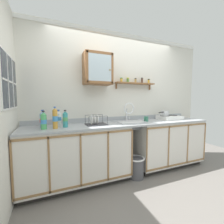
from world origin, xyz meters
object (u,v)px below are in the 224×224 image
object	(u,v)px
bottle_soda_green_2	(44,121)
dish_rack	(95,122)
mug	(146,119)
wall_cabinet	(98,69)
bottle_juice_amber_1	(55,118)
saucepan	(165,113)
bottle_detergent_teal_4	(65,119)
trash_bin	(136,167)
bottle_water_blue_3	(43,120)
bottle_opaque_white_0	(59,119)
hot_plate_stove	(170,118)
sink	(130,122)

from	to	relation	value
bottle_soda_green_2	dish_rack	bearing A→B (deg)	5.86
mug	wall_cabinet	bearing A→B (deg)	168.29
bottle_soda_green_2	bottle_juice_amber_1	bearing A→B (deg)	-5.06
saucepan	bottle_detergent_teal_4	world-z (taller)	bottle_detergent_teal_4
trash_bin	mug	bearing A→B (deg)	31.65
bottle_juice_amber_1	bottle_soda_green_2	xyz separation A→B (m)	(-0.15, 0.01, -0.03)
bottle_water_blue_3	trash_bin	xyz separation A→B (m)	(1.43, -0.28, -0.86)
bottle_opaque_white_0	bottle_water_blue_3	size ratio (longest dim) A/B	0.99
bottle_juice_amber_1	hot_plate_stove	bearing A→B (deg)	3.39
bottle_detergent_teal_4	mug	bearing A→B (deg)	1.29
bottle_opaque_white_0	dish_rack	distance (m)	0.57
saucepan	bottle_water_blue_3	bearing A→B (deg)	179.58
bottle_water_blue_3	dish_rack	bearing A→B (deg)	-5.66
bottle_detergent_teal_4	mug	xyz separation A→B (m)	(1.45, 0.03, -0.07)
bottle_detergent_teal_4	bottle_soda_green_2	bearing A→B (deg)	-171.13
dish_rack	wall_cabinet	bearing A→B (deg)	61.13
sink	bottle_opaque_white_0	distance (m)	1.24
hot_plate_stove	trash_bin	size ratio (longest dim) A/B	1.27
mug	wall_cabinet	xyz separation A→B (m)	(-0.88, 0.18, 0.88)
bottle_soda_green_2	bottle_water_blue_3	bearing A→B (deg)	95.89
bottle_detergent_teal_4	trash_bin	bearing A→B (deg)	-8.60
hot_plate_stove	saucepan	size ratio (longest dim) A/B	1.38
hot_plate_stove	sink	bearing A→B (deg)	179.02
dish_rack	trash_bin	world-z (taller)	dish_rack
hot_plate_stove	dish_rack	bearing A→B (deg)	-178.59
dish_rack	mug	world-z (taller)	dish_rack
bottle_opaque_white_0	bottle_detergent_teal_4	bearing A→B (deg)	-52.43
bottle_opaque_white_0	wall_cabinet	bearing A→B (deg)	8.76
bottle_soda_green_2	bottle_opaque_white_0	bearing A→B (deg)	38.10
bottle_water_blue_3	mug	xyz separation A→B (m)	(1.76, -0.08, -0.07)
dish_rack	bottle_detergent_teal_4	bearing A→B (deg)	-176.02
sink	bottle_opaque_white_0	xyz separation A→B (m)	(-1.23, 0.03, 0.12)
bottle_soda_green_2	bottle_detergent_teal_4	xyz separation A→B (m)	(0.29, 0.05, 0.00)
bottle_opaque_white_0	mug	size ratio (longest dim) A/B	2.26
hot_plate_stove	bottle_soda_green_2	bearing A→B (deg)	-177.14
bottle_juice_amber_1	mug	world-z (taller)	bottle_juice_amber_1
hot_plate_stove	bottle_opaque_white_0	bearing A→B (deg)	178.89
sink	bottle_water_blue_3	bearing A→B (deg)	179.12
bottle_detergent_teal_4	wall_cabinet	distance (m)	1.01
sink	bottle_soda_green_2	xyz separation A→B (m)	(-1.44, -0.13, 0.11)
hot_plate_stove	bottle_juice_amber_1	bearing A→B (deg)	-176.61
bottle_soda_green_2	bottle_water_blue_3	size ratio (longest dim) A/B	0.99
hot_plate_stove	trash_bin	world-z (taller)	hot_plate_stove
sink	bottle_juice_amber_1	xyz separation A→B (m)	(-1.29, -0.15, 0.14)
bottle_juice_amber_1	bottle_opaque_white_0	bearing A→B (deg)	72.32
bottle_soda_green_2	dish_rack	xyz separation A→B (m)	(0.76, 0.08, -0.08)
bottle_water_blue_3	wall_cabinet	distance (m)	1.20
bottle_opaque_white_0	bottle_detergent_teal_4	distance (m)	0.14
mug	trash_bin	xyz separation A→B (m)	(-0.33, -0.20, -0.79)
saucepan	wall_cabinet	size ratio (longest dim) A/B	0.61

